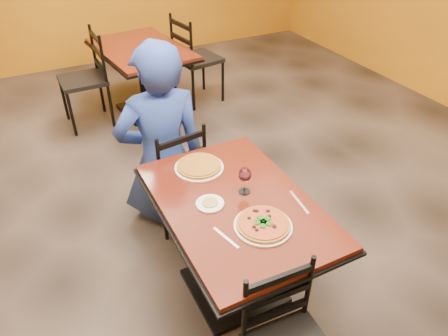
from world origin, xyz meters
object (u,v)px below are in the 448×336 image
chair_second_right (198,59)px  pizza_far (199,165)px  diner (160,135)px  table_main (235,227)px  plate_main (263,226)px  chair_second_left (83,81)px  plate_far (199,167)px  side_plate (210,204)px  table_second (143,65)px  chair_main_far (172,172)px  pizza_main (263,224)px  wine_glass (245,179)px

chair_second_right → pizza_far: 2.55m
chair_second_right → diner: bearing=139.4°
table_main → plate_main: plate_main is taller
chair_second_left → plate_far: 2.35m
diner → side_plate: diner is taller
chair_second_right → diner: diner is taller
table_second → side_plate: (-0.45, -2.67, 0.20)m
chair_main_far → plate_main: 1.14m
plate_main → pizza_main: bearing=0.0°
wine_glass → chair_main_far: bearing=102.3°
chair_second_left → diner: diner is taller
chair_second_right → side_plate: (-1.10, -2.67, 0.25)m
table_second → plate_main: (-0.28, -2.96, 0.20)m
plate_main → table_main: bearing=97.2°
plate_far → chair_main_far: bearing=94.2°
chair_second_right → plate_main: (-0.93, -2.96, 0.25)m
chair_second_left → pizza_main: bearing=6.4°
plate_main → plate_far: bearing=97.3°
diner → plate_main: size_ratio=4.56×
table_main → wine_glass: (0.09, 0.06, 0.28)m
table_second → pizza_main: bearing=-95.3°
chair_second_right → diner: (-1.07, -1.75, 0.20)m
plate_far → chair_second_right: bearing=66.4°
side_plate → chair_second_left: bearing=94.5°
diner → plate_far: (0.06, -0.57, 0.05)m
side_plate → chair_main_far: bearing=85.9°
chair_second_left → side_plate: bearing=3.6°
chair_second_right → pizza_main: 3.11m
pizza_main → chair_second_right: bearing=72.5°
table_main → table_second: 2.73m
table_main → pizza_main: size_ratio=4.33×
chair_second_right → pizza_far: (-1.01, -2.32, 0.27)m
chair_main_far → plate_main: bearing=87.9°
chair_main_far → wine_glass: (0.17, -0.78, 0.40)m
pizza_far → wine_glass: wine_glass is taller
table_second → side_plate: 2.71m
chair_second_left → chair_second_right: (1.31, 0.00, 0.01)m
pizza_main → diner: bearing=96.5°
pizza_main → chair_main_far: bearing=96.0°
chair_second_left → plate_main: 3.00m
side_plate → table_second: bearing=80.5°
plate_far → table_main: bearing=-82.7°
chair_main_far → pizza_main: size_ratio=3.09×
table_main → plate_main: bearing=-82.8°
pizza_main → wine_glass: (0.06, 0.30, 0.07)m
plate_far → pizza_far: pizza_far is taller
plate_far → side_plate: same height
chair_main_far → plate_far: (0.03, -0.45, 0.32)m
table_main → wine_glass: bearing=33.9°
table_main → table_second: size_ratio=0.92×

